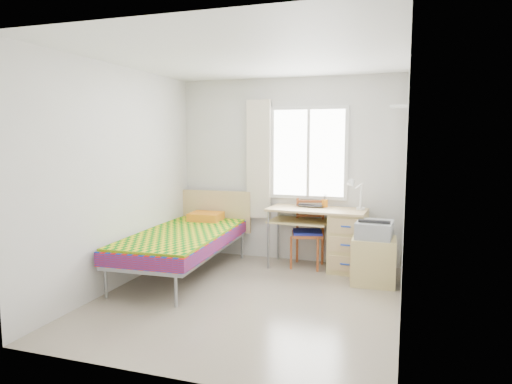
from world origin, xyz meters
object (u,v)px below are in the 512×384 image
chair (309,229)px  printer (375,229)px  bed (186,238)px  desk (343,238)px  cabinet (373,261)px

chair → printer: chair is taller
printer → bed: bearing=-167.7°
desk → printer: desk is taller
desk → chair: (-0.47, 0.04, 0.08)m
bed → desk: bearing=20.4°
bed → cabinet: 2.37m
desk → chair: chair is taller
chair → cabinet: (0.90, -0.51, -0.24)m
cabinet → printer: bearing=85.1°
bed → desk: size_ratio=1.73×
desk → printer: 0.66m
desk → cabinet: desk is taller
chair → bed: bearing=-164.5°
chair → printer: size_ratio=1.86×
cabinet → printer: 0.39m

